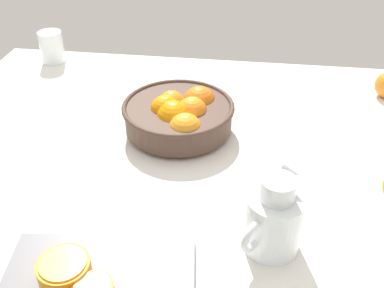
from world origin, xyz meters
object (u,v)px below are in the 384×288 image
at_px(fruit_bowl, 180,115).
at_px(orange_half_2, 65,271).
at_px(juice_pitcher, 273,222).
at_px(second_glass, 52,49).

bearing_deg(fruit_bowl, orange_half_2, -102.83).
relative_size(juice_pitcher, second_glass, 1.61).
relative_size(fruit_bowl, orange_half_2, 3.20).
height_order(fruit_bowl, orange_half_2, fruit_bowl).
relative_size(fruit_bowl, juice_pitcher, 1.71).
bearing_deg(second_glass, orange_half_2, -66.70).
bearing_deg(orange_half_2, second_glass, 113.30).
bearing_deg(fruit_bowl, juice_pitcher, -57.71).
height_order(juice_pitcher, second_glass, juice_pitcher).
bearing_deg(orange_half_2, fruit_bowl, 77.17).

